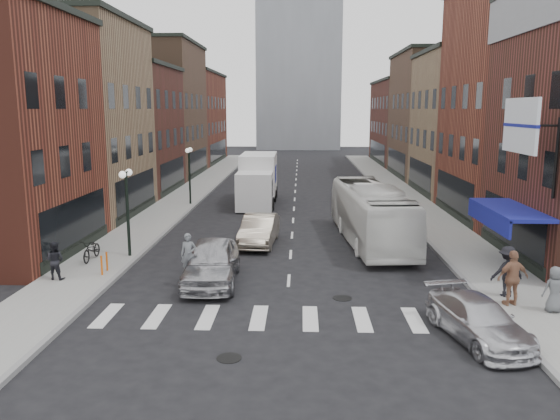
% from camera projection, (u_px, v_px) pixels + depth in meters
% --- Properties ---
extents(ground, '(160.00, 160.00, 0.00)m').
position_uv_depth(ground, '(288.00, 289.00, 20.95)').
color(ground, black).
rests_on(ground, ground).
extents(sidewalk_left, '(3.00, 74.00, 0.15)m').
position_uv_depth(sidewalk_left, '(187.00, 196.00, 42.87)').
color(sidewalk_left, gray).
rests_on(sidewalk_left, ground).
extents(sidewalk_right, '(3.00, 74.00, 0.15)m').
position_uv_depth(sidewalk_right, '(404.00, 197.00, 42.23)').
color(sidewalk_right, gray).
rests_on(sidewalk_right, ground).
extents(curb_left, '(0.20, 74.00, 0.16)m').
position_uv_depth(curb_left, '(206.00, 197.00, 42.82)').
color(curb_left, gray).
rests_on(curb_left, ground).
extents(curb_right, '(0.20, 74.00, 0.16)m').
position_uv_depth(curb_right, '(385.00, 198.00, 42.30)').
color(curb_right, gray).
rests_on(curb_right, ground).
extents(crosswalk_stripes, '(12.00, 2.20, 0.01)m').
position_uv_depth(crosswalk_stripes, '(286.00, 318.00, 18.00)').
color(crosswalk_stripes, silver).
rests_on(crosswalk_stripes, ground).
extents(bldg_left_mid_a, '(10.30, 10.20, 12.30)m').
position_uv_depth(bldg_left_mid_a, '(55.00, 119.00, 34.14)').
color(bldg_left_mid_a, '#8C6C4D').
rests_on(bldg_left_mid_a, ground).
extents(bldg_left_mid_b, '(10.30, 10.20, 10.30)m').
position_uv_depth(bldg_left_mid_b, '(110.00, 129.00, 44.15)').
color(bldg_left_mid_b, '#4C251B').
rests_on(bldg_left_mid_b, ground).
extents(bldg_left_far_a, '(10.30, 12.20, 13.30)m').
position_uv_depth(bldg_left_far_a, '(147.00, 110.00, 54.68)').
color(bldg_left_far_a, brown).
rests_on(bldg_left_far_a, ground).
extents(bldg_left_far_b, '(10.30, 16.20, 11.30)m').
position_uv_depth(bldg_left_far_b, '(178.00, 118.00, 68.61)').
color(bldg_left_far_b, maroon).
rests_on(bldg_left_far_b, ground).
extents(bldg_right_mid_a, '(10.30, 10.20, 14.30)m').
position_uv_depth(bldg_right_mid_a, '(543.00, 103.00, 32.83)').
color(bldg_right_mid_a, maroon).
rests_on(bldg_right_mid_a, ground).
extents(bldg_right_mid_b, '(10.30, 10.20, 11.30)m').
position_uv_depth(bldg_right_mid_b, '(486.00, 124.00, 42.93)').
color(bldg_right_mid_b, '#8C6C4D').
rests_on(bldg_right_mid_b, ground).
extents(bldg_right_far_a, '(10.30, 12.20, 12.30)m').
position_uv_depth(bldg_right_far_a, '(449.00, 115.00, 53.64)').
color(bldg_right_far_a, brown).
rests_on(bldg_right_far_a, ground).
extents(bldg_right_far_b, '(10.30, 16.20, 10.30)m').
position_uv_depth(bldg_right_far_b, '(418.00, 122.00, 67.58)').
color(bldg_right_far_b, '#4C251B').
rests_on(bldg_right_far_b, ground).
extents(awning_blue, '(1.80, 5.00, 0.78)m').
position_uv_depth(awning_blue, '(505.00, 211.00, 22.59)').
color(awning_blue, navy).
rests_on(awning_blue, ground).
extents(billboard_sign, '(1.52, 3.00, 3.70)m').
position_uv_depth(billboard_sign, '(523.00, 127.00, 19.99)').
color(billboard_sign, black).
rests_on(billboard_sign, ground).
extents(distant_tower, '(14.00, 14.00, 50.00)m').
position_uv_depth(distant_tower, '(299.00, 0.00, 93.00)').
color(distant_tower, '#9399A0').
rests_on(distant_tower, ground).
extents(streetlamp_near, '(0.32, 1.22, 4.11)m').
position_uv_depth(streetlamp_near, '(127.00, 196.00, 24.62)').
color(streetlamp_near, black).
rests_on(streetlamp_near, ground).
extents(streetlamp_far, '(0.32, 1.22, 4.11)m').
position_uv_depth(streetlamp_far, '(189.00, 165.00, 38.38)').
color(streetlamp_far, black).
rests_on(streetlamp_far, ground).
extents(bike_rack, '(0.08, 0.68, 0.80)m').
position_uv_depth(bike_rack, '(104.00, 263.00, 22.41)').
color(bike_rack, '#D8590C').
rests_on(bike_rack, sidewalk_left).
extents(box_truck, '(2.57, 8.14, 3.54)m').
position_uv_depth(box_truck, '(258.00, 180.00, 39.29)').
color(box_truck, white).
rests_on(box_truck, ground).
extents(motorcycle_rider, '(0.62, 2.12, 2.16)m').
position_uv_depth(motorcycle_rider, '(189.00, 263.00, 20.84)').
color(motorcycle_rider, black).
rests_on(motorcycle_rider, ground).
extents(transit_bus, '(3.40, 10.93, 3.00)m').
position_uv_depth(transit_bus, '(371.00, 214.00, 27.97)').
color(transit_bus, white).
rests_on(transit_bus, ground).
extents(sedan_left_near, '(2.28, 5.15, 1.72)m').
position_uv_depth(sedan_left_near, '(211.00, 262.00, 21.51)').
color(sedan_left_near, '#B2B2B7').
rests_on(sedan_left_near, ground).
extents(sedan_left_far, '(1.91, 4.66, 1.50)m').
position_uv_depth(sedan_left_far, '(259.00, 230.00, 27.65)').
color(sedan_left_far, '#AC9E8B').
rests_on(sedan_left_far, ground).
extents(curb_car, '(2.71, 4.58, 1.24)m').
position_uv_depth(curb_car, '(478.00, 320.00, 16.22)').
color(curb_car, silver).
rests_on(curb_car, ground).
extents(parked_bicycle, '(0.63, 1.82, 0.96)m').
position_uv_depth(parked_bicycle, '(92.00, 250.00, 24.29)').
color(parked_bicycle, black).
rests_on(parked_bicycle, sidewalk_left).
extents(ped_left_solo, '(0.79, 0.51, 1.53)m').
position_uv_depth(ped_left_solo, '(55.00, 260.00, 21.51)').
color(ped_left_solo, black).
rests_on(ped_left_solo, sidewalk_left).
extents(ped_right_a, '(1.27, 0.79, 1.84)m').
position_uv_depth(ped_right_a, '(507.00, 271.00, 19.54)').
color(ped_right_a, black).
rests_on(ped_right_a, sidewalk_right).
extents(ped_right_b, '(1.23, 0.81, 1.93)m').
position_uv_depth(ped_right_b, '(513.00, 278.00, 18.61)').
color(ped_right_b, '#9B694E').
rests_on(ped_right_b, sidewalk_right).
extents(ped_right_c, '(0.79, 0.54, 1.55)m').
position_uv_depth(ped_right_c, '(555.00, 289.00, 18.02)').
color(ped_right_c, '#5B5E63').
rests_on(ped_right_c, sidewalk_right).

